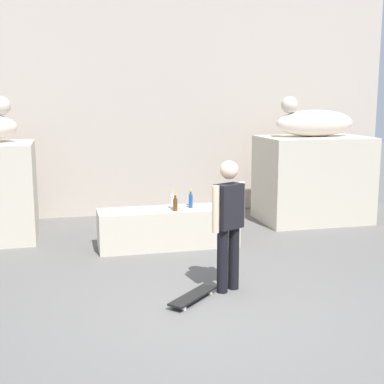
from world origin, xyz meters
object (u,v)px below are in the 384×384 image
at_px(bottle_blue, 191,201).
at_px(bottle_clear, 172,201).
at_px(statue_reclining_right, 313,122).
at_px(skater, 229,220).
at_px(bottle_orange, 191,199).
at_px(skateboard, 193,296).
at_px(bottle_brown, 175,204).

bearing_deg(bottle_blue, bottle_clear, 177.67).
height_order(statue_reclining_right, bottle_clear, statue_reclining_right).
relative_size(skater, bottle_orange, 5.97).
height_order(skateboard, bottle_clear, bottle_clear).
height_order(statue_reclining_right, bottle_brown, statue_reclining_right).
height_order(skater, bottle_brown, skater).
xyz_separation_m(bottle_brown, bottle_clear, (-0.01, 0.19, 0.01)).
xyz_separation_m(skater, bottle_clear, (-0.27, 2.17, -0.17)).
height_order(skater, bottle_blue, skater).
bearing_deg(bottle_orange, bottle_clear, -156.28).
distance_m(skater, bottle_brown, 2.01).
distance_m(bottle_blue, bottle_orange, 0.17).
xyz_separation_m(skateboard, bottle_clear, (0.26, 2.42, 0.69)).
bearing_deg(bottle_clear, bottle_orange, 23.72).
xyz_separation_m(skater, bottle_brown, (-0.26, 1.99, -0.18)).
distance_m(skater, bottle_orange, 2.33).
bearing_deg(statue_reclining_right, skater, 49.87).
distance_m(bottle_blue, bottle_brown, 0.34).
bearing_deg(skateboard, bottle_orange, -146.90).
bearing_deg(bottle_blue, bottle_brown, -149.80).
relative_size(bottle_blue, bottle_clear, 0.99).
xyz_separation_m(skateboard, bottle_orange, (0.60, 2.58, 0.69)).
bearing_deg(bottle_brown, bottle_clear, 93.04).
bearing_deg(skateboard, bottle_clear, -139.77).
relative_size(bottle_orange, bottle_brown, 1.04).
bearing_deg(statue_reclining_right, bottle_brown, 23.65).
xyz_separation_m(statue_reclining_right, bottle_orange, (-2.70, -1.02, -1.21)).
height_order(statue_reclining_right, skater, statue_reclining_right).
distance_m(bottle_blue, bottle_clear, 0.31).
relative_size(bottle_blue, bottle_brown, 1.06).
bearing_deg(bottle_orange, bottle_blue, -103.25).
bearing_deg(bottle_orange, statue_reclining_right, 20.67).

